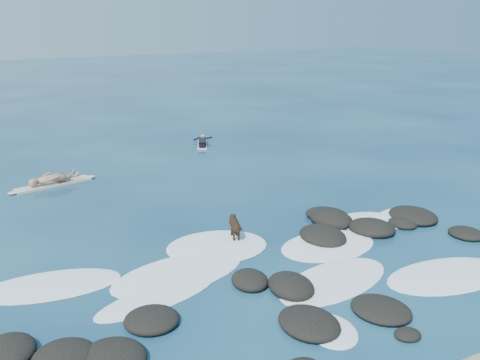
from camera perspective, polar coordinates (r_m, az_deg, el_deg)
ground at (r=15.13m, az=1.83°, el=-8.16°), size 160.00×160.00×0.00m
reef_rocks at (r=14.58m, az=6.62°, el=-8.85°), size 14.40×7.45×0.54m
breaking_foam at (r=14.64m, az=3.49°, el=-9.05°), size 14.92×7.48×0.12m
standing_surfer_rig at (r=22.29m, az=-19.44°, el=1.40°), size 3.59×1.12×2.05m
paddling_surfer_rig at (r=28.06m, az=-4.02°, el=4.00°), size 1.56×2.21×0.40m
dog at (r=16.08m, az=-0.56°, el=-4.78°), size 0.54×1.06×0.70m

